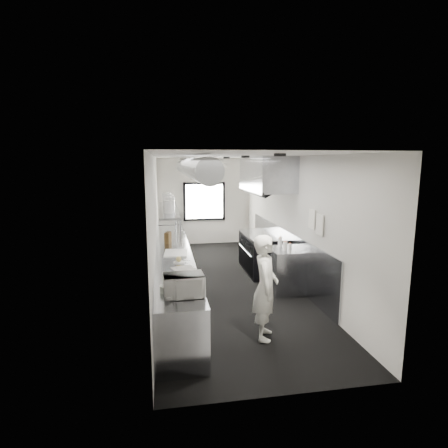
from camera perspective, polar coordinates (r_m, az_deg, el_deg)
name	(u,v)px	position (r m, az deg, el deg)	size (l,w,h in m)	color
floor	(225,283)	(8.17, 0.22, -9.28)	(3.00, 8.00, 0.01)	black
ceiling	(225,156)	(7.72, 0.23, 10.75)	(3.00, 8.00, 0.01)	silver
wall_back	(204,201)	(11.75, -3.15, 3.60)	(3.00, 0.02, 2.80)	beige
wall_front	(288,280)	(4.05, 10.15, -8.77)	(3.00, 0.02, 2.80)	beige
wall_left	(155,223)	(7.71, -10.82, 0.13)	(0.02, 8.00, 2.80)	beige
wall_right	(291,219)	(8.22, 10.59, 0.73)	(0.02, 8.00, 2.80)	beige
wall_cladding	(285,253)	(8.66, 9.60, -4.52)	(0.03, 5.50, 1.10)	#979CA5
hvac_duct	(191,168)	(8.03, -5.26, 8.89)	(0.40, 0.40, 6.40)	gray
service_window	(204,201)	(11.72, -3.13, 3.59)	(1.36, 0.05, 1.25)	silver
exhaust_hood	(266,174)	(8.66, 6.65, 7.88)	(0.81, 2.20, 0.88)	#979CA5
prep_counter	(174,273)	(7.45, -7.93, -7.66)	(0.70, 6.00, 0.90)	#979CA5
pass_shelf	(169,210)	(8.68, -8.70, 2.17)	(0.45, 3.00, 0.68)	#979CA5
range	(262,253)	(8.92, 6.04, -4.55)	(0.88, 1.60, 0.94)	black
bottle_station	(285,270)	(7.67, 9.70, -7.19)	(0.65, 0.80, 0.90)	#979CA5
far_work_table	(170,236)	(11.03, -8.57, -1.90)	(0.70, 1.20, 0.90)	#979CA5
notice_sheet_a	(312,219)	(7.07, 13.76, 0.78)	(0.02, 0.28, 0.38)	white
notice_sheet_b	(320,225)	(6.77, 14.91, -0.10)	(0.02, 0.28, 0.38)	white
line_cook	(265,287)	(5.56, 6.56, -9.90)	(0.59, 0.39, 1.62)	silver
microwave	(184,285)	(4.92, -6.41, -9.61)	(0.49, 0.38, 0.30)	white
deli_tub_a	(165,289)	(5.11, -9.39, -10.13)	(0.14, 0.14, 0.10)	beige
deli_tub_b	(167,276)	(5.61, -8.95, -8.21)	(0.15, 0.15, 0.11)	beige
newspaper	(185,270)	(6.07, -6.19, -7.21)	(0.36, 0.45, 0.01)	silver
small_plate	(179,262)	(6.51, -7.18, -6.02)	(0.19, 0.19, 0.02)	white
pastry	(179,259)	(6.50, -7.19, -5.52)	(0.10, 0.10, 0.10)	tan
cutting_board	(176,253)	(7.16, -7.64, -4.55)	(0.44, 0.59, 0.02)	white
knife_block	(168,238)	(8.05, -8.88, -2.15)	(0.10, 0.22, 0.24)	brown
plate_stack_a	(169,207)	(7.97, -8.66, 2.75)	(0.24, 0.24, 0.28)	white
plate_stack_b	(170,203)	(8.45, -8.56, 3.24)	(0.23, 0.23, 0.30)	white
plate_stack_c	(169,201)	(9.00, -8.65, 3.65)	(0.22, 0.22, 0.31)	white
plate_stack_d	(167,199)	(9.23, -9.04, 3.88)	(0.22, 0.22, 0.34)	white
squeeze_bottle_a	(290,248)	(7.21, 10.40, -3.83)	(0.06, 0.06, 0.19)	white
squeeze_bottle_b	(284,246)	(7.40, 9.54, -3.47)	(0.06, 0.06, 0.18)	white
squeeze_bottle_c	(286,246)	(7.49, 9.80, -3.38)	(0.06, 0.06, 0.17)	white
squeeze_bottle_d	(279,243)	(7.68, 8.77, -2.94)	(0.06, 0.06, 0.19)	white
squeeze_bottle_e	(280,241)	(7.83, 8.94, -2.71)	(0.06, 0.06, 0.19)	white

